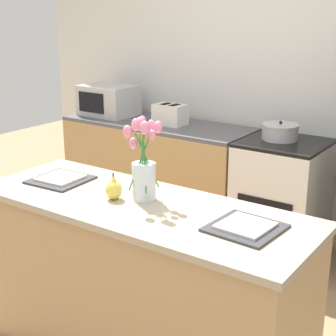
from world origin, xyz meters
The scene contains 11 objects.
back_wall centered at (0.00, 2.00, 1.35)m, with size 5.20×0.08×2.70m.
kitchen_island centered at (0.00, 0.00, 0.46)m, with size 1.80×0.66×0.91m.
back_counter centered at (-1.06, 1.60, 0.46)m, with size 1.68×0.60×0.91m.
stove_range centered at (0.10, 1.60, 0.46)m, with size 0.60×0.61×0.91m.
flower_vase centered at (-0.01, 0.06, 1.08)m, with size 0.15×0.19×0.44m.
pear_figurine centered at (-0.14, -0.03, 0.97)m, with size 0.09×0.09×0.14m.
plate_setting_left centered at (-0.58, 0.02, 0.92)m, with size 0.31×0.31×0.02m.
plate_setting_right centered at (0.58, 0.02, 0.92)m, with size 0.31×0.31×0.02m.
toaster centered at (-0.91, 1.58, 1.00)m, with size 0.28×0.18×0.17m.
cooking_pot centered at (0.04, 1.63, 0.97)m, with size 0.27×0.27×0.14m.
microwave centered at (-1.61, 1.60, 1.05)m, with size 0.48×0.37×0.27m.
Camera 1 is at (1.50, -1.88, 1.84)m, focal length 55.00 mm.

